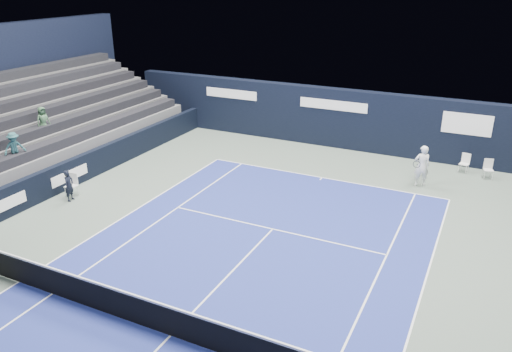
{
  "coord_description": "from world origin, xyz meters",
  "views": [
    {
      "loc": [
        6.46,
        -8.26,
        8.57
      ],
      "look_at": [
        -1.39,
        7.87,
        1.3
      ],
      "focal_mm": 35.0,
      "sensor_mm": 36.0,
      "label": 1
    }
  ],
  "objects_px": {
    "folding_chair_back_b": "(488,167)",
    "tennis_net": "(169,320)",
    "tennis_player": "(422,166)",
    "line_judge_chair": "(72,183)",
    "folding_chair_back_a": "(466,160)"
  },
  "relations": [
    {
      "from": "folding_chair_back_a",
      "to": "folding_chair_back_b",
      "type": "bearing_deg",
      "value": -9.32
    },
    {
      "from": "line_judge_chair",
      "to": "tennis_player",
      "type": "height_order",
      "value": "tennis_player"
    },
    {
      "from": "line_judge_chair",
      "to": "tennis_net",
      "type": "relative_size",
      "value": 0.08
    },
    {
      "from": "folding_chair_back_b",
      "to": "tennis_player",
      "type": "height_order",
      "value": "tennis_player"
    },
    {
      "from": "folding_chair_back_b",
      "to": "tennis_player",
      "type": "relative_size",
      "value": 0.49
    },
    {
      "from": "folding_chair_back_a",
      "to": "tennis_net",
      "type": "distance_m",
      "value": 16.54
    },
    {
      "from": "line_judge_chair",
      "to": "tennis_player",
      "type": "distance_m",
      "value": 14.81
    },
    {
      "from": "tennis_net",
      "to": "folding_chair_back_a",
      "type": "bearing_deg",
      "value": 69.79
    },
    {
      "from": "line_judge_chair",
      "to": "tennis_player",
      "type": "xyz_separation_m",
      "value": [
        12.82,
        7.4,
        0.37
      ]
    },
    {
      "from": "folding_chair_back_a",
      "to": "folding_chair_back_b",
      "type": "relative_size",
      "value": 0.99
    },
    {
      "from": "folding_chair_back_b",
      "to": "line_judge_chair",
      "type": "xyz_separation_m",
      "value": [
        -15.43,
        -9.62,
        0.04
      ]
    },
    {
      "from": "folding_chair_back_a",
      "to": "folding_chair_back_b",
      "type": "distance_m",
      "value": 1.09
    },
    {
      "from": "folding_chair_back_b",
      "to": "tennis_net",
      "type": "distance_m",
      "value": 16.54
    },
    {
      "from": "folding_chair_back_a",
      "to": "folding_chair_back_b",
      "type": "height_order",
      "value": "folding_chair_back_b"
    },
    {
      "from": "tennis_player",
      "to": "line_judge_chair",
      "type": "bearing_deg",
      "value": -150.01
    }
  ]
}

